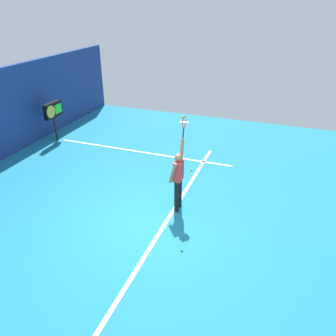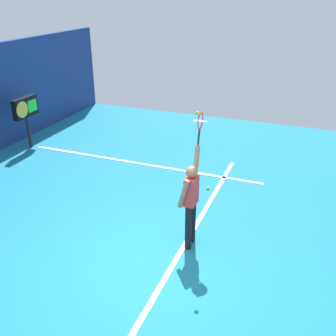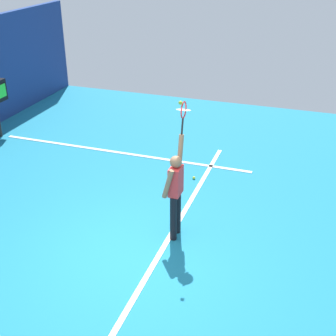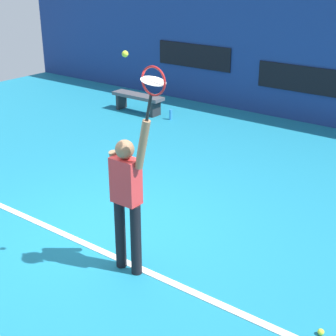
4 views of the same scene
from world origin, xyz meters
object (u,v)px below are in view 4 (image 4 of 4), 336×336
tennis_ball (125,54)px  court_bench (138,99)px  tennis_player (127,195)px  water_bottle (171,115)px  spare_ball (321,332)px  tennis_racket (153,84)px

tennis_ball → court_bench: tennis_ball is taller
tennis_player → water_bottle: 6.30m
court_bench → spare_ball: (6.68, -4.98, -0.30)m
tennis_player → water_bottle: size_ratio=8.27×
tennis_player → tennis_ball: bearing=-28.9°
water_bottle → spare_ball: water_bottle is taller
tennis_ball → water_bottle: (-3.42, 5.32, -2.53)m
water_bottle → spare_ball: size_ratio=3.53×
tennis_player → tennis_racket: tennis_racket is taller
tennis_racket → court_bench: size_ratio=0.45×
tennis_racket → court_bench: tennis_racket is taller
court_bench → tennis_ball: bearing=-50.2°
tennis_player → spare_ball: (2.33, 0.30, -0.98)m
court_bench → spare_ball: size_ratio=20.59×
tennis_ball → spare_ball: bearing=8.7°
tennis_racket → court_bench: bearing=132.0°
water_bottle → tennis_racket: bearing=-54.6°
tennis_racket → water_bottle: 6.86m
tennis_racket → spare_ball: size_ratio=9.20×
tennis_ball → spare_ball: (2.25, 0.34, -2.62)m
tennis_racket → spare_ball: bearing=8.9°
tennis_player → water_bottle: tennis_player is taller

